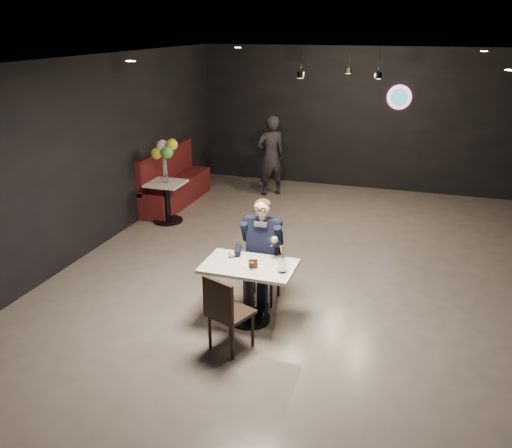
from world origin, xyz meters
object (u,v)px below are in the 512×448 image
(passerby, at_px, (271,156))
(seated_man, at_px, (263,250))
(sundae_glass, at_px, (282,264))
(main_table, at_px, (249,293))
(balloon_vase, at_px, (166,178))
(booth_bench, at_px, (176,177))
(side_table, at_px, (167,201))
(chair_near, at_px, (231,311))
(chair_far, at_px, (263,268))

(passerby, bearing_deg, seated_man, 66.41)
(passerby, bearing_deg, sundae_glass, 69.01)
(main_table, bearing_deg, balloon_vase, 131.52)
(booth_bench, bearing_deg, side_table, -73.30)
(sundae_glass, relative_size, booth_bench, 0.09)
(seated_man, relative_size, side_table, 1.85)
(balloon_vase, bearing_deg, side_table, 0.00)
(balloon_vase, bearing_deg, chair_near, -54.01)
(main_table, relative_size, chair_near, 1.20)
(chair_near, bearing_deg, sundae_glass, 74.32)
(balloon_vase, bearing_deg, sundae_glass, -44.86)
(booth_bench, xyz_separation_m, passerby, (1.62, 1.20, 0.28))
(sundae_glass, distance_m, side_table, 4.22)
(main_table, relative_size, side_table, 1.41)
(chair_near, height_order, passerby, passerby)
(sundae_glass, xyz_separation_m, side_table, (-2.97, 2.96, -0.46))
(chair_far, distance_m, balloon_vase, 3.47)
(seated_man, height_order, booth_bench, seated_man)
(booth_bench, relative_size, passerby, 1.32)
(balloon_vase, xyz_separation_m, passerby, (1.32, 2.20, 0.02))
(passerby, bearing_deg, booth_bench, -2.35)
(main_table, xyz_separation_m, balloon_vase, (-2.55, 2.88, 0.45))
(passerby, bearing_deg, balloon_vase, 20.21)
(chair_far, bearing_deg, sundae_glass, -56.01)
(chair_near, xyz_separation_m, seated_man, (0.00, 1.18, 0.26))
(chair_far, bearing_deg, seated_man, 0.00)
(main_table, bearing_deg, booth_bench, 126.29)
(chair_far, height_order, seated_man, seated_man)
(chair_far, xyz_separation_m, side_table, (-2.55, 2.33, -0.07))
(seated_man, height_order, balloon_vase, seated_man)
(side_table, relative_size, passerby, 0.46)
(sundae_glass, xyz_separation_m, booth_bench, (-3.27, 3.96, -0.29))
(chair_far, xyz_separation_m, seated_man, (0.00, 0.00, 0.26))
(booth_bench, relative_size, side_table, 2.85)
(main_table, height_order, booth_bench, booth_bench)
(chair_near, height_order, balloon_vase, chair_near)
(chair_near, distance_m, seated_man, 1.21)
(side_table, height_order, passerby, passerby)
(passerby, bearing_deg, main_table, 64.83)
(sundae_glass, bearing_deg, booth_bench, 129.59)
(chair_near, distance_m, passerby, 5.85)
(chair_near, height_order, sundae_glass, sundae_glass)
(main_table, bearing_deg, side_table, 131.52)
(sundae_glass, relative_size, balloon_vase, 1.38)
(side_table, bearing_deg, seated_man, -42.41)
(main_table, relative_size, chair_far, 1.20)
(chair_near, relative_size, seated_man, 0.64)
(main_table, xyz_separation_m, booth_bench, (-2.85, 3.88, 0.18))
(chair_far, bearing_deg, side_table, 137.59)
(main_table, relative_size, sundae_glass, 5.54)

